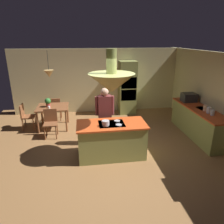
{
  "coord_description": "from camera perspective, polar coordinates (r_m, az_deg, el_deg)",
  "views": [
    {
      "loc": [
        -0.68,
        -4.98,
        2.93
      ],
      "look_at": [
        0.1,
        0.4,
        1.0
      ],
      "focal_mm": 33.56,
      "sensor_mm": 36.0,
      "label": 1
    }
  ],
  "objects": [
    {
      "name": "chair_by_back_wall",
      "position": [
        8.01,
        -15.18,
        1.21
      ],
      "size": [
        0.4,
        0.4,
        0.87
      ],
      "rotation": [
        0.0,
        0.0,
        3.14
      ],
      "color": "brown",
      "rests_on": "ground"
    },
    {
      "name": "potted_plant_on_table",
      "position": [
        7.25,
        -17.06,
        2.63
      ],
      "size": [
        0.2,
        0.2,
        0.3
      ],
      "color": "#99382D",
      "rests_on": "dining_table"
    },
    {
      "name": "chair_facing_island",
      "position": [
        6.73,
        -16.4,
        -2.41
      ],
      "size": [
        0.4,
        0.4,
        0.87
      ],
      "color": "brown",
      "rests_on": "ground"
    },
    {
      "name": "dining_table",
      "position": [
        7.32,
        -15.84,
        0.69
      ],
      "size": [
        1.02,
        0.92,
        0.76
      ],
      "color": "brown",
      "rests_on": "ground"
    },
    {
      "name": "canister_flour",
      "position": [
        6.39,
        25.7,
        -0.17
      ],
      "size": [
        0.11,
        0.11,
        0.15
      ],
      "primitive_type": "cylinder",
      "color": "silver",
      "rests_on": "counter_run_right"
    },
    {
      "name": "person_at_island",
      "position": [
        5.85,
        -1.99,
        -0.24
      ],
      "size": [
        0.53,
        0.22,
        1.66
      ],
      "color": "tan",
      "rests_on": "ground"
    },
    {
      "name": "wall_right",
      "position": [
        6.87,
        27.06,
        3.43
      ],
      "size": [
        0.1,
        7.2,
        2.55
      ],
      "primitive_type": "cube",
      "color": "beige",
      "rests_on": "ground"
    },
    {
      "name": "ground",
      "position": [
        5.82,
        -0.42,
        -10.69
      ],
      "size": [
        8.16,
        8.16,
        0.0
      ],
      "primitive_type": "plane",
      "color": "olive"
    },
    {
      "name": "microwave_on_counter",
      "position": [
        7.47,
        20.22,
        3.75
      ],
      "size": [
        0.46,
        0.36,
        0.28
      ],
      "primitive_type": "cube",
      "color": "#232326",
      "rests_on": "counter_run_right"
    },
    {
      "name": "canister_tea",
      "position": [
        6.67,
        24.06,
        0.98
      ],
      "size": [
        0.12,
        0.12,
        0.18
      ],
      "primitive_type": "cylinder",
      "color": "#E0B78C",
      "rests_on": "counter_run_right"
    },
    {
      "name": "cup_on_table",
      "position": [
        7.07,
        -16.78,
        1.19
      ],
      "size": [
        0.07,
        0.07,
        0.09
      ],
      "primitive_type": "cylinder",
      "color": "white",
      "rests_on": "dining_table"
    },
    {
      "name": "cooking_pot_on_cooktop",
      "position": [
        5.07,
        -1.72,
        -3.0
      ],
      "size": [
        0.18,
        0.18,
        0.12
      ],
      "primitive_type": "cylinder",
      "color": "#B2B2B7",
      "rests_on": "kitchen_island"
    },
    {
      "name": "range_hood",
      "position": [
        4.92,
        -0.15,
        8.2
      ],
      "size": [
        1.1,
        1.1,
        1.0
      ],
      "color": "#8C934C"
    },
    {
      "name": "wall_back",
      "position": [
        8.62,
        -3.62,
        8.44
      ],
      "size": [
        6.8,
        0.1,
        2.55
      ],
      "primitive_type": "cube",
      "color": "beige",
      "rests_on": "ground"
    },
    {
      "name": "oven_tower",
      "position": [
        8.43,
        4.17,
        6.61
      ],
      "size": [
        0.66,
        0.62,
        2.1
      ],
      "color": "#8C934C",
      "rests_on": "ground"
    },
    {
      "name": "pendant_light_over_table",
      "position": [
        7.04,
        -16.75,
        10.01
      ],
      "size": [
        0.32,
        0.32,
        0.82
      ],
      "color": "#E0B266"
    },
    {
      "name": "canister_sugar",
      "position": [
        6.53,
        24.87,
        0.44
      ],
      "size": [
        0.12,
        0.12,
        0.17
      ],
      "primitive_type": "cylinder",
      "color": "silver",
      "rests_on": "counter_run_right"
    },
    {
      "name": "chair_at_corner",
      "position": [
        7.54,
        -22.44,
        -0.76
      ],
      "size": [
        0.4,
        0.4,
        0.87
      ],
      "rotation": [
        0.0,
        0.0,
        1.57
      ],
      "color": "brown",
      "rests_on": "ground"
    },
    {
      "name": "counter_run_right",
      "position": [
        7.05,
        22.43,
        -2.5
      ],
      "size": [
        0.73,
        2.5,
        0.91
      ],
      "color": "#8C934C",
      "rests_on": "ground"
    },
    {
      "name": "kitchen_island",
      "position": [
        5.42,
        -0.13,
        -7.56
      ],
      "size": [
        1.74,
        0.84,
        0.93
      ],
      "color": "#8C934C",
      "rests_on": "ground"
    }
  ]
}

